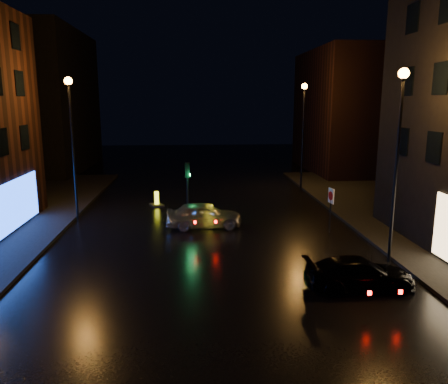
{
  "coord_description": "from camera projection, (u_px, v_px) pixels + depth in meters",
  "views": [
    {
      "loc": [
        -0.92,
        -11.88,
        7.03
      ],
      "look_at": [
        0.58,
        8.35,
        2.8
      ],
      "focal_mm": 35.0,
      "sensor_mm": 36.0,
      "label": 1
    }
  ],
  "objects": [
    {
      "name": "ground",
      "position": [
        225.0,
        340.0,
        13.1
      ],
      "size": [
        120.0,
        120.0,
        0.0
      ],
      "primitive_type": "plane",
      "color": "black",
      "rests_on": "ground"
    },
    {
      "name": "building_far_left",
      "position": [
        44.0,
        101.0,
        44.68
      ],
      "size": [
        8.0,
        16.0,
        14.0
      ],
      "primitive_type": "cube",
      "color": "black",
      "rests_on": "ground"
    },
    {
      "name": "building_far_right",
      "position": [
        348.0,
        112.0,
        44.2
      ],
      "size": [
        8.0,
        14.0,
        12.0
      ],
      "primitive_type": "cube",
      "color": "black",
      "rests_on": "ground"
    },
    {
      "name": "street_lamp_lfar",
      "position": [
        71.0,
        127.0,
        25.07
      ],
      "size": [
        0.44,
        0.44,
        8.37
      ],
      "color": "black",
      "rests_on": "ground"
    },
    {
      "name": "street_lamp_rnear",
      "position": [
        399.0,
        137.0,
        18.38
      ],
      "size": [
        0.44,
        0.44,
        8.37
      ],
      "color": "black",
      "rests_on": "ground"
    },
    {
      "name": "street_lamp_rfar",
      "position": [
        303.0,
        120.0,
        34.01
      ],
      "size": [
        0.44,
        0.44,
        8.37
      ],
      "color": "black",
      "rests_on": "ground"
    },
    {
      "name": "traffic_signal",
      "position": [
        188.0,
        210.0,
        26.58
      ],
      "size": [
        1.4,
        2.4,
        3.45
      ],
      "color": "black",
      "rests_on": "ground"
    },
    {
      "name": "silver_hatchback",
      "position": [
        204.0,
        215.0,
        24.64
      ],
      "size": [
        4.28,
        1.78,
        1.45
      ],
      "primitive_type": "imported",
      "rotation": [
        0.0,
        0.0,
        1.59
      ],
      "color": "#B1B5BA",
      "rests_on": "ground"
    },
    {
      "name": "dark_sedan",
      "position": [
        359.0,
        274.0,
        16.57
      ],
      "size": [
        4.18,
        1.71,
        1.21
      ],
      "primitive_type": "imported",
      "rotation": [
        0.0,
        0.0,
        1.57
      ],
      "color": "black",
      "rests_on": "ground"
    },
    {
      "name": "bollard_near",
      "position": [
        209.0,
        221.0,
        25.2
      ],
      "size": [
        1.36,
        1.61,
        1.19
      ],
      "rotation": [
        0.0,
        0.0,
        -0.4
      ],
      "color": "black",
      "rests_on": "ground"
    },
    {
      "name": "bollard_far",
      "position": [
        157.0,
        202.0,
        29.92
      ],
      "size": [
        1.12,
        1.33,
        0.99
      ],
      "rotation": [
        0.0,
        0.0,
        0.38
      ],
      "color": "black",
      "rests_on": "ground"
    },
    {
      "name": "road_sign_right",
      "position": [
        331.0,
        200.0,
        23.39
      ],
      "size": [
        0.15,
        0.6,
        2.47
      ],
      "rotation": [
        0.0,
        0.0,
        3.29
      ],
      "color": "black",
      "rests_on": "ground"
    }
  ]
}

